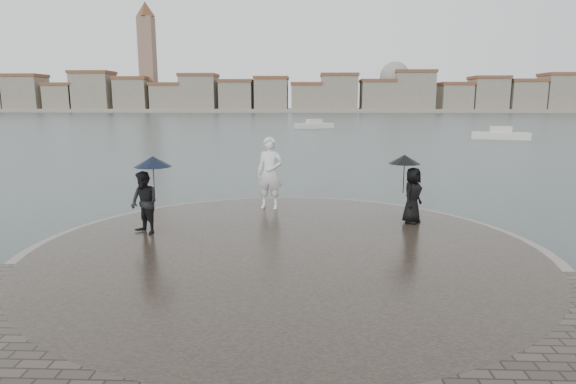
{
  "coord_description": "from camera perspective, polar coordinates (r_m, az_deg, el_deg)",
  "views": [
    {
      "loc": [
        0.51,
        -7.6,
        3.8
      ],
      "look_at": [
        0.0,
        4.8,
        1.45
      ],
      "focal_mm": 30.0,
      "sensor_mm": 36.0,
      "label": 1
    }
  ],
  "objects": [
    {
      "name": "far_skyline",
      "position": [
        168.46,
        0.03,
        11.35
      ],
      "size": [
        260.0,
        20.0,
        37.0
      ],
      "color": "gray",
      "rests_on": "ground"
    },
    {
      "name": "kerb_ring",
      "position": [
        11.7,
        -0.26,
        -7.41
      ],
      "size": [
        12.5,
        12.5,
        0.32
      ],
      "primitive_type": "cylinder",
      "color": "gray",
      "rests_on": "ground"
    },
    {
      "name": "quay_tip",
      "position": [
        11.69,
        -0.26,
        -7.32
      ],
      "size": [
        11.9,
        11.9,
        0.36
      ],
      "primitive_type": "cylinder",
      "color": "#2D261E",
      "rests_on": "ground"
    },
    {
      "name": "statue",
      "position": [
        15.5,
        -2.17,
        2.25
      ],
      "size": [
        0.94,
        0.71,
        2.32
      ],
      "primitive_type": "imported",
      "rotation": [
        0.0,
        0.0,
        -0.2
      ],
      "color": "white",
      "rests_on": "quay_tip"
    },
    {
      "name": "visitor_left",
      "position": [
        13.07,
        -16.43,
        -0.09
      ],
      "size": [
        1.25,
        1.08,
        2.04
      ],
      "color": "black",
      "rests_on": "quay_tip"
    },
    {
      "name": "boats",
      "position": [
        60.02,
        12.21,
        7.22
      ],
      "size": [
        24.25,
        22.34,
        1.5
      ],
      "color": "beige",
      "rests_on": "ground"
    },
    {
      "name": "ground",
      "position": [
        8.52,
        -1.37,
        -15.79
      ],
      "size": [
        400.0,
        400.0,
        0.0
      ],
      "primitive_type": "plane",
      "color": "#2B3835",
      "rests_on": "ground"
    },
    {
      "name": "visitor_right",
      "position": [
        14.1,
        14.31,
        0.68
      ],
      "size": [
        1.15,
        1.03,
        1.95
      ],
      "color": "black",
      "rests_on": "quay_tip"
    }
  ]
}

